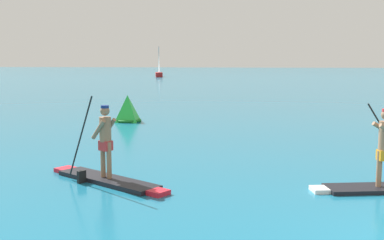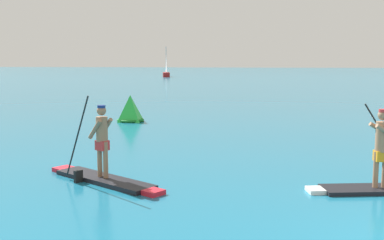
# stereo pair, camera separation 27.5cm
# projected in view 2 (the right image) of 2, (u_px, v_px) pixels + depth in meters

# --- Properties ---
(paddleboarder_near_left) EXTENTS (3.31, 2.05, 2.02)m
(paddleboarder_near_left) POSITION_uv_depth(u_px,v_px,m) (102.00, 166.00, 10.56)
(paddleboarder_near_left) COLOR black
(paddleboarder_near_left) RESTS_ON ground
(paddleboarder_mid_center) EXTENTS (3.29, 1.40, 1.86)m
(paddleboarder_mid_center) POSITION_uv_depth(u_px,v_px,m) (384.00, 174.00, 9.78)
(paddleboarder_mid_center) COLOR black
(paddleboarder_mid_center) RESTS_ON ground
(race_marker_buoy) EXTENTS (1.41, 1.41, 1.20)m
(race_marker_buoy) POSITION_uv_depth(u_px,v_px,m) (130.00, 110.00, 21.25)
(race_marker_buoy) COLOR green
(race_marker_buoy) RESTS_ON ground
(sailboat_left_horizon) EXTENTS (2.45, 4.68, 5.44)m
(sailboat_left_horizon) POSITION_uv_depth(u_px,v_px,m) (166.00, 73.00, 84.62)
(sailboat_left_horizon) COLOR #A51E1E
(sailboat_left_horizon) RESTS_ON ground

